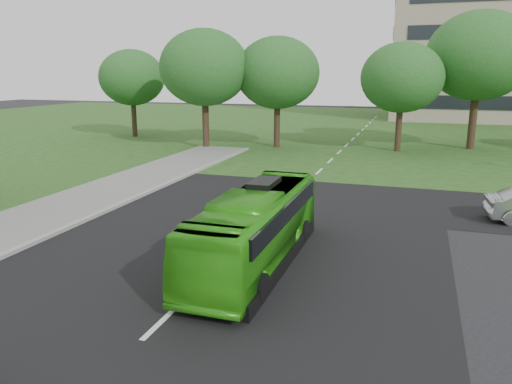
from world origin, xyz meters
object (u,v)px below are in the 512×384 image
tree_park_c (402,78)px  tree_park_d (479,56)px  tree_park_b (277,73)px  tree_park_a (204,68)px  bus (256,228)px  tree_park_f (132,78)px

tree_park_c → tree_park_d: 6.48m
tree_park_b → tree_park_a: bearing=-155.8°
tree_park_d → bus: size_ratio=1.24×
tree_park_c → bus: 26.13m
tree_park_a → tree_park_c: size_ratio=1.13×
tree_park_a → tree_park_f: size_ratio=1.15×
tree_park_a → tree_park_f: (-9.38, 4.63, -0.83)m
tree_park_a → tree_park_d: tree_park_d is taller
tree_park_c → bus: (-3.19, -25.57, -4.37)m
tree_park_d → bus: tree_park_d is taller
tree_park_d → tree_park_c: bearing=-150.8°
tree_park_d → tree_park_f: size_ratio=1.32×
tree_park_f → tree_park_c: bearing=-3.8°
tree_park_c → tree_park_a: bearing=-168.4°
tree_park_a → tree_park_d: size_ratio=0.88×
tree_park_d → bus: bearing=-106.8°
tree_park_a → tree_park_b: 5.78m
tree_park_a → tree_park_c: 15.10m
tree_park_c → tree_park_d: (5.48, 3.06, 1.61)m
tree_park_b → tree_park_f: 14.83m
tree_park_c → bus: size_ratio=0.96×
tree_park_a → tree_park_d: (20.25, 6.11, 0.87)m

